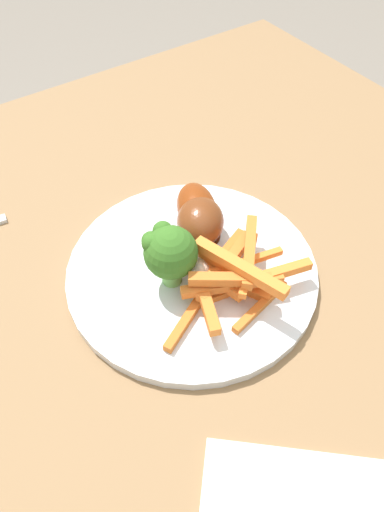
{
  "coord_description": "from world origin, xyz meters",
  "views": [
    {
      "loc": [
        -0.13,
        -0.29,
        1.19
      ],
      "look_at": [
        0.06,
        -0.02,
        0.79
      ],
      "focal_mm": 33.79,
      "sensor_mm": 36.0,
      "label": 1
    }
  ],
  "objects": [
    {
      "name": "ground_plane",
      "position": [
        0.0,
        0.0,
        0.0
      ],
      "size": [
        6.0,
        6.0,
        0.0
      ],
      "primitive_type": "plane",
      "color": "gray"
    },
    {
      "name": "dining_table",
      "position": [
        0.0,
        0.0,
        0.65
      ],
      "size": [
        1.09,
        0.87,
        0.76
      ],
      "color": "#8E6B47",
      "rests_on": "ground_plane"
    },
    {
      "name": "dinner_plate",
      "position": [
        0.06,
        -0.02,
        0.77
      ],
      "size": [
        0.28,
        0.28,
        0.01
      ],
      "primitive_type": "cylinder",
      "color": "silver",
      "rests_on": "dining_table"
    },
    {
      "name": "broccoli_floret_front",
      "position": [
        0.04,
        -0.02,
        0.82
      ],
      "size": [
        0.06,
        0.06,
        0.07
      ],
      "color": "#79BC5E",
      "rests_on": "dinner_plate"
    },
    {
      "name": "carrot_fries_pile",
      "position": [
        0.08,
        -0.07,
        0.79
      ],
      "size": [
        0.18,
        0.12,
        0.05
      ],
      "color": "orange",
      "rests_on": "dinner_plate"
    },
    {
      "name": "chicken_drumstick_near",
      "position": [
        0.11,
        0.03,
        0.79
      ],
      "size": [
        0.08,
        0.13,
        0.04
      ],
      "color": "#591E09",
      "rests_on": "dinner_plate"
    },
    {
      "name": "chicken_drumstick_far",
      "position": [
        0.1,
        0.01,
        0.79
      ],
      "size": [
        0.09,
        0.11,
        0.05
      ],
      "color": "#4D1F0E",
      "rests_on": "dinner_plate"
    }
  ]
}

